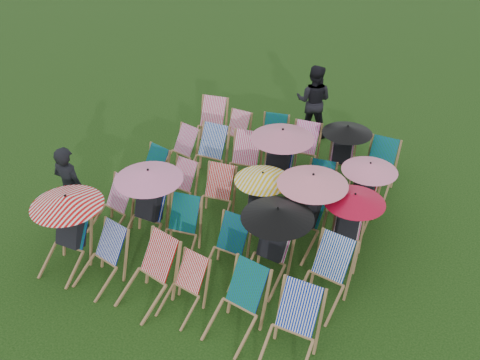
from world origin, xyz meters
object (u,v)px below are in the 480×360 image
at_px(deckchair_5, 291,331).
at_px(deckchair_29, 378,168).
at_px(person_left, 70,188).
at_px(person_rear, 314,101).
at_px(deckchair_0, 66,231).

xyz_separation_m(deckchair_5, deckchair_29, (-0.07, 4.64, -0.02)).
bearing_deg(person_left, deckchair_5, 167.42).
bearing_deg(person_rear, deckchair_29, 133.08).
height_order(deckchair_29, person_left, person_left).
distance_m(deckchair_0, deckchair_29, 6.03).
height_order(deckchair_0, deckchair_29, deckchair_0).
bearing_deg(person_rear, person_left, 55.71).
bearing_deg(person_left, deckchair_0, 126.42).
xyz_separation_m(deckchair_5, person_rear, (-2.08, 6.23, 0.35)).
distance_m(deckchair_5, person_rear, 6.58).
xyz_separation_m(deckchair_0, deckchair_29, (3.89, 4.59, -0.23)).
bearing_deg(deckchair_5, person_left, 168.22).
distance_m(deckchair_29, person_left, 5.90).
bearing_deg(person_rear, deckchair_5, 99.93).
height_order(deckchair_29, person_rear, person_rear).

